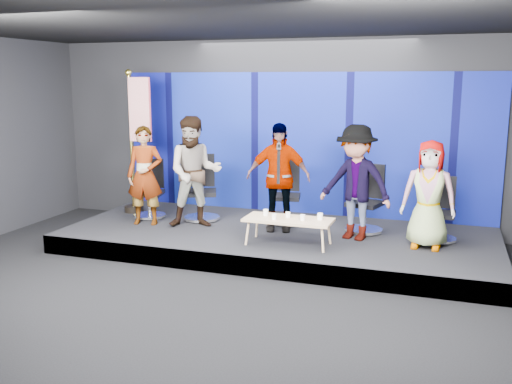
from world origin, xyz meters
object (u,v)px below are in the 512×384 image
(panelist_a, at_px, (145,176))
(mug_e, at_px, (320,216))
(chair_a, at_px, (150,198))
(mug_c, at_px, (288,215))
(mug_d, at_px, (303,217))
(chair_d, at_px, (366,210))
(chair_b, at_px, (202,198))
(coffee_table, at_px, (288,221))
(panelist_b, at_px, (195,172))
(mug_a, at_px, (266,212))
(chair_e, at_px, (440,220))
(mug_b, at_px, (274,216))
(panelist_e, at_px, (429,195))
(panelist_c, at_px, (278,177))
(chair_c, at_px, (286,202))
(panelist_d, at_px, (356,183))
(flag_stand, at_px, (137,138))

(panelist_a, height_order, mug_e, panelist_a)
(chair_a, xyz_separation_m, mug_c, (2.84, -0.85, 0.11))
(chair_a, relative_size, mug_d, 12.05)
(mug_d, bearing_deg, chair_d, 57.36)
(chair_b, distance_m, coffee_table, 2.17)
(panelist_b, xyz_separation_m, mug_a, (1.40, -0.46, -0.48))
(chair_e, bearing_deg, mug_b, -151.15)
(panelist_e, xyz_separation_m, mug_a, (-2.38, -0.44, -0.35))
(panelist_c, xyz_separation_m, chair_d, (1.39, 0.37, -0.53))
(mug_d, bearing_deg, panelist_e, 18.12)
(panelist_e, xyz_separation_m, mug_b, (-2.18, -0.65, -0.35))
(mug_d, bearing_deg, chair_e, 28.44)
(chair_c, height_order, panelist_d, panelist_d)
(chair_d, bearing_deg, mug_b, -117.83)
(chair_a, relative_size, chair_e, 1.06)
(chair_a, distance_m, panelist_b, 1.27)
(mug_b, xyz_separation_m, mug_e, (0.66, 0.20, 0.01))
(chair_a, bearing_deg, mug_b, -34.43)
(chair_a, bearing_deg, coffee_table, -31.06)
(chair_e, height_order, mug_e, chair_e)
(chair_e, bearing_deg, panelist_e, -106.72)
(panelist_c, bearing_deg, mug_c, -74.03)
(panelist_c, distance_m, mug_e, 1.20)
(mug_c, bearing_deg, panelist_e, 13.27)
(panelist_d, distance_m, mug_d, 1.06)
(chair_a, bearing_deg, panelist_e, -17.86)
(coffee_table, bearing_deg, chair_b, 151.14)
(panelist_b, distance_m, panelist_c, 1.41)
(chair_c, xyz_separation_m, mug_c, (0.39, -1.23, 0.09))
(panelist_d, xyz_separation_m, panelist_e, (1.09, -0.12, -0.09))
(panelist_b, xyz_separation_m, flag_stand, (-1.44, 0.62, 0.47))
(chair_c, xyz_separation_m, panelist_d, (1.31, -0.64, 0.54))
(chair_c, height_order, mug_d, chair_c)
(chair_c, bearing_deg, panelist_c, -100.09)
(panelist_e, xyz_separation_m, mug_d, (-1.76, -0.58, -0.35))
(panelist_c, height_order, mug_b, panelist_c)
(panelist_a, height_order, panelist_e, panelist_a)
(chair_b, xyz_separation_m, panelist_e, (3.89, -0.52, 0.42))
(panelist_e, height_order, mug_a, panelist_e)
(chair_e, relative_size, mug_a, 10.78)
(chair_b, distance_m, flag_stand, 1.69)
(panelist_d, bearing_deg, mug_c, -131.84)
(panelist_e, xyz_separation_m, mug_e, (-1.52, -0.45, -0.35))
(panelist_e, bearing_deg, mug_e, -160.15)
(chair_b, height_order, chair_e, chair_b)
(panelist_c, bearing_deg, chair_e, -6.49)
(panelist_a, height_order, coffee_table, panelist_a)
(chair_e, distance_m, mug_d, 2.20)
(chair_a, bearing_deg, chair_c, -4.61)
(panelist_e, bearing_deg, panelist_d, 177.01)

